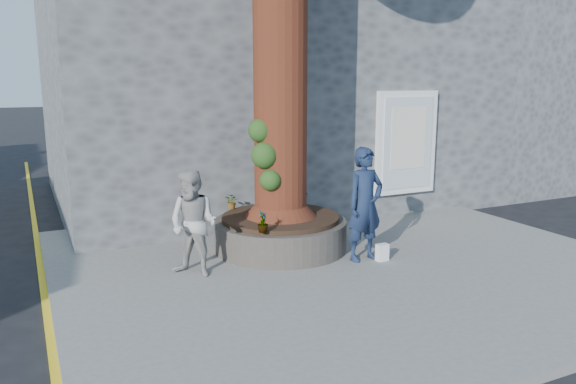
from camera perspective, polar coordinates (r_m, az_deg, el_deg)
name	(u,v)px	position (r m, az deg, el deg)	size (l,w,h in m)	color
ground	(289,303)	(7.93, 0.10, -11.23)	(120.00, 120.00, 0.00)	black
pavement	(344,263)	(9.40, 5.75, -7.19)	(9.00, 8.00, 0.12)	slate
yellow_line	(47,315)	(8.18, -23.28, -11.45)	(0.10, 30.00, 0.01)	yellow
stone_shop	(256,74)	(14.91, -3.29, 11.86)	(10.30, 8.30, 6.30)	#494B4E
neighbour_shop	(486,80)	(19.42, 19.52, 10.68)	(6.00, 8.00, 6.00)	#494B4E
planter	(281,233)	(9.83, -0.76, -4.15)	(2.30, 2.30, 0.60)	black
man	(365,204)	(9.19, 7.84, -1.25)	(0.68, 0.45, 1.86)	#16233E
woman	(193,224)	(8.52, -9.59, -3.18)	(0.79, 0.61, 1.62)	#A8A6A1
shopping_bag	(382,252)	(9.37, 9.54, -6.07)	(0.20, 0.12, 0.28)	white
plant_a	(262,221)	(8.68, -2.62, -2.97)	(0.19, 0.13, 0.36)	gray
plant_b	(302,192)	(10.81, 1.43, 0.04)	(0.21, 0.21, 0.39)	gray
plant_c	(263,223)	(8.68, -2.58, -3.13)	(0.17, 0.17, 0.30)	gray
plant_d	(232,201)	(10.27, -5.69, -0.93)	(0.26, 0.23, 0.29)	gray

